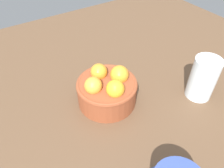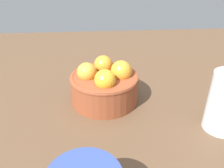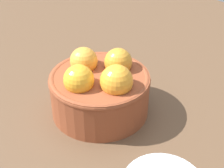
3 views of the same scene
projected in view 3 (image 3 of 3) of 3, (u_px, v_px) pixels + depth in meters
The scene contains 2 objects.
ground_plane at pixel (101, 119), 48.72cm from camera, with size 125.05×102.72×3.20cm, color brown.
terracotta_bowl at pixel (100, 88), 45.64cm from camera, with size 13.81×13.81×8.79cm.
Camera 3 is at (-29.27, 23.61, 29.84)cm, focal length 53.42 mm.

